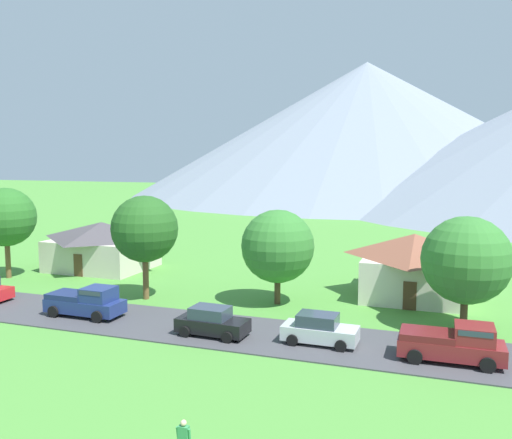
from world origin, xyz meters
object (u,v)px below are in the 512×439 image
(house_leftmost, at_px, (102,245))
(tree_center, at_px, (466,260))
(house_left_center, at_px, (414,264))
(pickup_truck_navy_east_side, at_px, (87,301))
(tree_right_of_center, at_px, (6,217))
(parked_car_black_west_end, at_px, (212,322))
(tree_near_right, at_px, (278,246))
(pickup_truck_maroon_west_side, at_px, (454,343))
(tree_near_left, at_px, (145,229))
(parked_car_silver_east_end, at_px, (319,330))

(house_leftmost, relative_size, tree_center, 1.33)
(house_leftmost, distance_m, house_left_center, 28.33)
(pickup_truck_navy_east_side, bearing_deg, tree_right_of_center, 151.33)
(house_leftmost, relative_size, parked_car_black_west_end, 2.17)
(tree_center, distance_m, tree_near_right, 12.59)
(tree_near_right, xyz_separation_m, parked_car_black_west_end, (-1.50, -8.09, -3.32))
(parked_car_black_west_end, distance_m, pickup_truck_maroon_west_side, 13.33)
(pickup_truck_maroon_west_side, distance_m, pickup_truck_navy_east_side, 22.70)
(tree_near_left, height_order, tree_right_of_center, tree_right_of_center)
(tree_center, xyz_separation_m, pickup_truck_maroon_west_side, (-0.62, -5.90, -3.26))
(house_leftmost, relative_size, tree_near_right, 1.36)
(parked_car_silver_east_end, distance_m, pickup_truck_maroon_west_side, 7.08)
(tree_center, relative_size, tree_right_of_center, 0.89)
(tree_near_left, xyz_separation_m, parked_car_silver_east_end, (14.37, -5.41, -4.38))
(house_leftmost, height_order, pickup_truck_navy_east_side, house_leftmost)
(tree_near_left, xyz_separation_m, tree_center, (22.06, 0.11, -0.93))
(tree_center, xyz_separation_m, tree_near_right, (-12.45, 1.85, -0.13))
(house_left_center, distance_m, tree_right_of_center, 34.28)
(house_left_center, relative_size, tree_near_right, 1.25)
(tree_center, xyz_separation_m, parked_car_silver_east_end, (-7.69, -5.52, -3.45))
(parked_car_black_west_end, bearing_deg, tree_right_of_center, 160.18)
(house_leftmost, distance_m, pickup_truck_maroon_west_side, 34.16)
(tree_right_of_center, bearing_deg, parked_car_black_west_end, -19.82)
(tree_center, distance_m, parked_car_black_west_end, 15.67)
(tree_near_left, relative_size, tree_right_of_center, 0.98)
(house_left_center, height_order, parked_car_black_west_end, house_left_center)
(house_left_center, relative_size, parked_car_black_west_end, 2.00)
(tree_right_of_center, bearing_deg, house_left_center, 8.74)
(parked_car_black_west_end, bearing_deg, house_leftmost, 140.94)
(pickup_truck_maroon_west_side, xyz_separation_m, pickup_truck_navy_east_side, (-22.70, 0.45, 0.00))
(tree_right_of_center, distance_m, tree_near_right, 24.74)
(parked_car_silver_east_end, distance_m, pickup_truck_navy_east_side, 15.63)
(tree_center, height_order, tree_near_right, tree_center)
(tree_near_left, xyz_separation_m, tree_right_of_center, (-15.11, 2.24, 0.09))
(pickup_truck_maroon_west_side, relative_size, pickup_truck_navy_east_side, 1.00)
(house_left_center, relative_size, parked_car_silver_east_end, 2.03)
(house_left_center, distance_m, tree_center, 8.28)
(house_left_center, xyz_separation_m, tree_near_left, (-18.66, -7.43, 2.76))
(house_left_center, bearing_deg, house_leftmost, 178.27)
(parked_car_silver_east_end, relative_size, pickup_truck_maroon_west_side, 0.81)
(tree_near_left, xyz_separation_m, tree_near_right, (9.61, 1.96, -1.05))
(parked_car_black_west_end, bearing_deg, pickup_truck_navy_east_side, 175.13)
(tree_near_left, height_order, tree_center, tree_near_left)
(parked_car_black_west_end, xyz_separation_m, pickup_truck_maroon_west_side, (13.33, 0.34, 0.19))
(tree_near_left, height_order, pickup_truck_maroon_west_side, tree_near_left)
(parked_car_silver_east_end, height_order, pickup_truck_navy_east_side, pickup_truck_navy_east_side)
(house_leftmost, height_order, tree_near_right, tree_near_right)
(pickup_truck_maroon_west_side, bearing_deg, house_left_center, 101.87)
(house_left_center, xyz_separation_m, parked_car_silver_east_end, (-4.29, -12.84, -1.61))
(pickup_truck_maroon_west_side, bearing_deg, parked_car_silver_east_end, 176.92)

